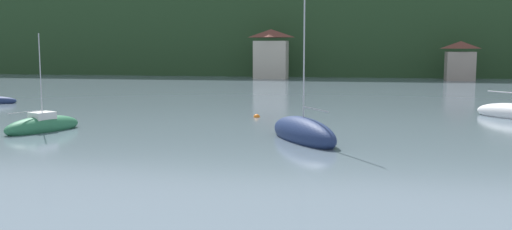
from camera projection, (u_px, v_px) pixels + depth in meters
name	position (u px, v px, depth m)	size (l,w,h in m)	color
wooded_hillside	(282.00, 38.00, 142.96)	(352.00, 63.79, 45.84)	#264223
shore_building_west	(271.00, 55.00, 100.94)	(6.10, 4.35, 8.75)	#BCB29E
shore_building_westcentral	(460.00, 61.00, 94.98)	(4.80, 3.74, 6.59)	gray
sailboat_mid_2	(303.00, 133.00, 33.80)	(5.50, 7.02, 10.47)	navy
sailboat_mid_4	(43.00, 126.00, 37.68)	(3.83, 5.74, 6.88)	#2D754C
mooring_buoy_far	(257.00, 117.00, 45.31)	(0.52, 0.52, 0.52)	orange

